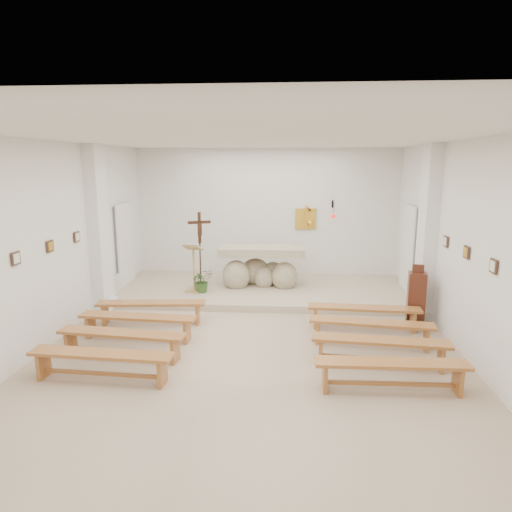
# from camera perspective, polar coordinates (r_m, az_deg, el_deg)

# --- Properties ---
(ground) EXTENTS (7.00, 10.00, 0.00)m
(ground) POSITION_cam_1_polar(r_m,az_deg,el_deg) (7.89, -0.69, -11.78)
(ground) COLOR #CBAF92
(ground) RESTS_ON ground
(wall_left) EXTENTS (0.02, 10.00, 3.50)m
(wall_left) POSITION_cam_1_polar(r_m,az_deg,el_deg) (8.42, -25.13, 1.07)
(wall_left) COLOR white
(wall_left) RESTS_ON ground
(wall_right) EXTENTS (0.02, 10.00, 3.50)m
(wall_right) POSITION_cam_1_polar(r_m,az_deg,el_deg) (7.88, 25.47, 0.37)
(wall_right) COLOR white
(wall_right) RESTS_ON ground
(wall_back) EXTENTS (7.00, 0.02, 3.50)m
(wall_back) POSITION_cam_1_polar(r_m,az_deg,el_deg) (12.29, 1.30, 5.20)
(wall_back) COLOR white
(wall_back) RESTS_ON ground
(ceiling) EXTENTS (7.00, 10.00, 0.02)m
(ceiling) POSITION_cam_1_polar(r_m,az_deg,el_deg) (7.24, -0.76, 14.45)
(ceiling) COLOR silver
(ceiling) RESTS_ON wall_back
(sanctuary_platform) EXTENTS (6.98, 3.00, 0.15)m
(sanctuary_platform) POSITION_cam_1_polar(r_m,az_deg,el_deg) (11.15, 0.86, -4.25)
(sanctuary_platform) COLOR #B6A98C
(sanctuary_platform) RESTS_ON ground
(pilaster_left) EXTENTS (0.26, 0.55, 3.50)m
(pilaster_left) POSITION_cam_1_polar(r_m,az_deg,el_deg) (10.13, -19.06, 3.17)
(pilaster_left) COLOR white
(pilaster_left) RESTS_ON ground
(pilaster_right) EXTENTS (0.26, 0.55, 3.50)m
(pilaster_right) POSITION_cam_1_polar(r_m,az_deg,el_deg) (9.70, 20.64, 2.70)
(pilaster_right) COLOR white
(pilaster_right) RESTS_ON ground
(gold_wall_relief) EXTENTS (0.55, 0.04, 0.55)m
(gold_wall_relief) POSITION_cam_1_polar(r_m,az_deg,el_deg) (12.26, 6.22, 4.65)
(gold_wall_relief) COLOR gold
(gold_wall_relief) RESTS_ON wall_back
(sanctuary_lamp) EXTENTS (0.11, 0.36, 0.44)m
(sanctuary_lamp) POSITION_cam_1_polar(r_m,az_deg,el_deg) (12.04, 9.62, 5.19)
(sanctuary_lamp) COLOR black
(sanctuary_lamp) RESTS_ON wall_back
(station_frame_left_front) EXTENTS (0.03, 0.20, 0.20)m
(station_frame_left_front) POSITION_cam_1_polar(r_m,az_deg,el_deg) (7.74, -27.83, -0.26)
(station_frame_left_front) COLOR #40291C
(station_frame_left_front) RESTS_ON wall_left
(station_frame_left_mid) EXTENTS (0.03, 0.20, 0.20)m
(station_frame_left_mid) POSITION_cam_1_polar(r_m,az_deg,el_deg) (8.59, -24.35, 1.12)
(station_frame_left_mid) COLOR #40291C
(station_frame_left_mid) RESTS_ON wall_left
(station_frame_left_rear) EXTENTS (0.03, 0.20, 0.20)m
(station_frame_left_rear) POSITION_cam_1_polar(r_m,az_deg,el_deg) (9.46, -21.50, 2.24)
(station_frame_left_rear) COLOR #40291C
(station_frame_left_rear) RESTS_ON wall_left
(station_frame_right_front) EXTENTS (0.03, 0.20, 0.20)m
(station_frame_right_front) POSITION_cam_1_polar(r_m,az_deg,el_deg) (7.15, 27.56, -1.13)
(station_frame_right_front) COLOR #40291C
(station_frame_right_front) RESTS_ON wall_right
(station_frame_right_mid) EXTENTS (0.03, 0.20, 0.20)m
(station_frame_right_mid) POSITION_cam_1_polar(r_m,az_deg,el_deg) (8.06, 24.82, 0.44)
(station_frame_right_mid) COLOR #40291C
(station_frame_right_mid) RESTS_ON wall_right
(station_frame_right_rear) EXTENTS (0.03, 0.20, 0.20)m
(station_frame_right_rear) POSITION_cam_1_polar(r_m,az_deg,el_deg) (8.99, 22.63, 1.69)
(station_frame_right_rear) COLOR #40291C
(station_frame_right_rear) RESTS_ON wall_right
(radiator_left) EXTENTS (0.10, 0.85, 0.52)m
(radiator_left) POSITION_cam_1_polar(r_m,az_deg,el_deg) (11.09, -17.43, -3.86)
(radiator_left) COLOR silver
(radiator_left) RESTS_ON ground
(radiator_right) EXTENTS (0.10, 0.85, 0.52)m
(radiator_right) POSITION_cam_1_polar(r_m,az_deg,el_deg) (10.69, 19.34, -4.56)
(radiator_right) COLOR silver
(radiator_right) RESTS_ON ground
(altar) EXTENTS (2.09, 0.97, 1.07)m
(altar) POSITION_cam_1_polar(r_m,az_deg,el_deg) (11.15, 0.59, -1.68)
(altar) COLOR #BEB191
(altar) RESTS_ON sanctuary_platform
(lectern) EXTENTS (0.48, 0.43, 1.16)m
(lectern) POSITION_cam_1_polar(r_m,az_deg,el_deg) (10.73, -7.81, -1.44)
(lectern) COLOR tan
(lectern) RESTS_ON sanctuary_platform
(crucifix_stand) EXTENTS (0.53, 0.25, 1.82)m
(crucifix_stand) POSITION_cam_1_polar(r_m,az_deg,el_deg) (11.05, -7.03, 1.51)
(crucifix_stand) COLOR #361D11
(crucifix_stand) RESTS_ON sanctuary_platform
(potted_plant) EXTENTS (0.65, 0.64, 0.54)m
(potted_plant) POSITION_cam_1_polar(r_m,az_deg,el_deg) (10.73, -6.76, -3.06)
(potted_plant) COLOR #305321
(potted_plant) RESTS_ON sanctuary_platform
(donation_pedestal) EXTENTS (0.37, 0.37, 1.22)m
(donation_pedestal) POSITION_cam_1_polar(r_m,az_deg,el_deg) (9.41, 19.37, -5.05)
(donation_pedestal) COLOR #502216
(donation_pedestal) RESTS_ON ground
(bench_left_front) EXTENTS (2.13, 0.53, 0.45)m
(bench_left_front) POSITION_cam_1_polar(r_m,az_deg,el_deg) (9.25, -12.96, -6.27)
(bench_left_front) COLOR #A4602F
(bench_left_front) RESTS_ON ground
(bench_right_front) EXTENTS (2.12, 0.44, 0.45)m
(bench_right_front) POSITION_cam_1_polar(r_m,az_deg,el_deg) (8.96, 13.33, -6.88)
(bench_right_front) COLOR #A4602F
(bench_right_front) RESTS_ON ground
(bench_left_second) EXTENTS (2.13, 0.48, 0.45)m
(bench_left_second) POSITION_cam_1_polar(r_m,az_deg,el_deg) (8.53, -14.56, -7.92)
(bench_left_second) COLOR #A4602F
(bench_left_second) RESTS_ON ground
(bench_right_second) EXTENTS (2.13, 0.59, 0.45)m
(bench_right_second) POSITION_cam_1_polar(r_m,az_deg,el_deg) (8.21, 14.20, -8.66)
(bench_right_second) COLOR #A4602F
(bench_right_second) RESTS_ON ground
(bench_left_third) EXTENTS (2.13, 0.55, 0.45)m
(bench_left_third) POSITION_cam_1_polar(r_m,az_deg,el_deg) (7.82, -16.46, -9.86)
(bench_left_third) COLOR #A4602F
(bench_left_third) RESTS_ON ground
(bench_right_third) EXTENTS (2.13, 0.53, 0.45)m
(bench_right_third) POSITION_cam_1_polar(r_m,az_deg,el_deg) (7.48, 15.25, -10.80)
(bench_right_third) COLOR #A4602F
(bench_right_third) RESTS_ON ground
(bench_left_fourth) EXTENTS (2.12, 0.46, 0.45)m
(bench_left_fourth) POSITION_cam_1_polar(r_m,az_deg,el_deg) (7.13, -18.78, -12.16)
(bench_left_fourth) COLOR #A4602F
(bench_left_fourth) RESTS_ON ground
(bench_right_fourth) EXTENTS (2.11, 0.38, 0.45)m
(bench_right_fourth) POSITION_cam_1_polar(r_m,az_deg,el_deg) (6.75, 16.56, -13.39)
(bench_right_fourth) COLOR #A4602F
(bench_right_fourth) RESTS_ON ground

